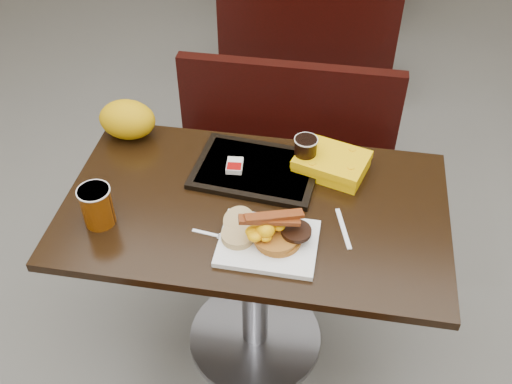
% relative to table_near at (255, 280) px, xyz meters
% --- Properties ---
extents(floor, '(6.00, 7.00, 0.01)m').
position_rel_table_near_xyz_m(floor, '(0.00, 0.00, -0.38)').
color(floor, slate).
rests_on(floor, ground).
extents(table_near, '(1.20, 0.70, 0.75)m').
position_rel_table_near_xyz_m(table_near, '(0.00, 0.00, 0.00)').
color(table_near, black).
rests_on(table_near, floor).
extents(bench_near_n, '(1.00, 0.46, 0.72)m').
position_rel_table_near_xyz_m(bench_near_n, '(0.00, 0.70, -0.02)').
color(bench_near_n, black).
rests_on(bench_near_n, floor).
extents(bench_far_s, '(1.00, 0.46, 0.72)m').
position_rel_table_near_xyz_m(bench_far_s, '(0.00, 1.90, -0.02)').
color(bench_far_s, black).
rests_on(bench_far_s, floor).
extents(platter, '(0.29, 0.23, 0.02)m').
position_rel_table_near_xyz_m(platter, '(0.07, -0.16, 0.38)').
color(platter, white).
rests_on(platter, table_near).
extents(pancake_stack, '(0.15, 0.15, 0.03)m').
position_rel_table_near_xyz_m(pancake_stack, '(0.09, -0.15, 0.41)').
color(pancake_stack, '#A9561C').
rests_on(pancake_stack, platter).
extents(sausage_patty, '(0.11, 0.11, 0.01)m').
position_rel_table_near_xyz_m(sausage_patty, '(0.14, -0.14, 0.43)').
color(sausage_patty, black).
rests_on(sausage_patty, pancake_stack).
extents(scrambled_eggs, '(0.12, 0.11, 0.05)m').
position_rel_table_near_xyz_m(scrambled_eggs, '(0.06, -0.17, 0.45)').
color(scrambled_eggs, '#FFB905').
rests_on(scrambled_eggs, pancake_stack).
extents(bacon_strips, '(0.19, 0.12, 0.01)m').
position_rel_table_near_xyz_m(bacon_strips, '(0.07, -0.16, 0.48)').
color(bacon_strips, '#4D1405').
rests_on(bacon_strips, scrambled_eggs).
extents(muffin_bottom, '(0.11, 0.11, 0.02)m').
position_rel_table_near_xyz_m(muffin_bottom, '(-0.02, -0.16, 0.40)').
color(muffin_bottom, tan).
rests_on(muffin_bottom, platter).
extents(muffin_top, '(0.11, 0.11, 0.05)m').
position_rel_table_near_xyz_m(muffin_top, '(-0.03, -0.12, 0.41)').
color(muffin_top, tan).
rests_on(muffin_top, platter).
extents(coffee_cup_near, '(0.11, 0.11, 0.13)m').
position_rel_table_near_xyz_m(coffee_cup_near, '(-0.45, -0.15, 0.44)').
color(coffee_cup_near, '#9C4605').
rests_on(coffee_cup_near, table_near).
extents(fork, '(0.11, 0.04, 0.00)m').
position_rel_table_near_xyz_m(fork, '(-0.13, -0.15, 0.38)').
color(fork, white).
rests_on(fork, table_near).
extents(knife, '(0.06, 0.16, 0.00)m').
position_rel_table_near_xyz_m(knife, '(0.28, -0.06, 0.38)').
color(knife, white).
rests_on(knife, table_near).
extents(condiment_syrup, '(0.04, 0.04, 0.01)m').
position_rel_table_near_xyz_m(condiment_syrup, '(-0.11, 0.05, 0.38)').
color(condiment_syrup, red).
rests_on(condiment_syrup, table_near).
extents(condiment_ketchup, '(0.05, 0.04, 0.01)m').
position_rel_table_near_xyz_m(condiment_ketchup, '(-0.05, 0.09, 0.38)').
color(condiment_ketchup, '#8C0504').
rests_on(condiment_ketchup, table_near).
extents(tray, '(0.43, 0.32, 0.02)m').
position_rel_table_near_xyz_m(tray, '(-0.02, 0.16, 0.38)').
color(tray, black).
rests_on(tray, table_near).
extents(hashbrown_sleeve_left, '(0.06, 0.08, 0.02)m').
position_rel_table_near_xyz_m(hashbrown_sleeve_left, '(-0.09, 0.14, 0.40)').
color(hashbrown_sleeve_left, silver).
rests_on(hashbrown_sleeve_left, tray).
extents(coffee_cup_far, '(0.09, 0.09, 0.10)m').
position_rel_table_near_xyz_m(coffee_cup_far, '(0.13, 0.20, 0.44)').
color(coffee_cup_far, black).
rests_on(coffee_cup_far, tray).
extents(clamshell, '(0.27, 0.23, 0.06)m').
position_rel_table_near_xyz_m(clamshell, '(0.22, 0.20, 0.41)').
color(clamshell, '#F7B804').
rests_on(clamshell, table_near).
extents(paper_bag, '(0.20, 0.15, 0.14)m').
position_rel_table_near_xyz_m(paper_bag, '(-0.50, 0.28, 0.44)').
color(paper_bag, '#CD9806').
rests_on(paper_bag, table_near).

